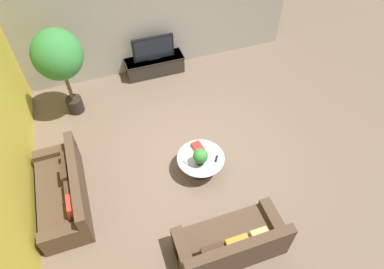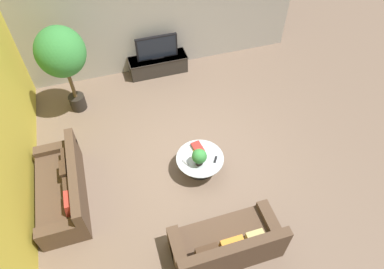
# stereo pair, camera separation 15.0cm
# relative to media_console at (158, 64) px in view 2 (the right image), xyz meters

# --- Properties ---
(ground_plane) EXTENTS (24.00, 24.00, 0.00)m
(ground_plane) POSITION_rel_media_console_xyz_m (0.04, -2.94, -0.24)
(ground_plane) COLOR brown
(back_wall_stone) EXTENTS (7.40, 0.12, 3.00)m
(back_wall_stone) POSITION_rel_media_console_xyz_m (0.04, 0.32, 1.26)
(back_wall_stone) COLOR #A39E93
(back_wall_stone) RESTS_ON ground
(side_wall_left) EXTENTS (0.12, 7.40, 3.00)m
(side_wall_left) POSITION_rel_media_console_xyz_m (-3.22, -2.74, 1.26)
(side_wall_left) COLOR gold
(side_wall_left) RESTS_ON ground
(media_console) EXTENTS (1.51, 0.50, 0.46)m
(media_console) POSITION_rel_media_console_xyz_m (0.00, 0.00, 0.00)
(media_console) COLOR #2D2823
(media_console) RESTS_ON ground
(television) EXTENTS (1.05, 0.13, 0.62)m
(television) POSITION_rel_media_console_xyz_m (-0.00, -0.00, 0.53)
(television) COLOR black
(television) RESTS_ON media_console
(coffee_table) EXTENTS (0.95, 0.95, 0.40)m
(coffee_table) POSITION_rel_media_console_xyz_m (0.05, -3.36, 0.04)
(coffee_table) COLOR black
(coffee_table) RESTS_ON ground
(couch_by_wall) EXTENTS (0.84, 2.00, 0.84)m
(couch_by_wall) POSITION_rel_media_console_xyz_m (-2.60, -3.22, 0.05)
(couch_by_wall) COLOR #4C3828
(couch_by_wall) RESTS_ON ground
(couch_near_entry) EXTENTS (1.83, 0.84, 0.84)m
(couch_near_entry) POSITION_rel_media_console_xyz_m (-0.05, -5.13, 0.05)
(couch_near_entry) COLOR #4C3828
(couch_near_entry) RESTS_ON ground
(potted_palm_tall) EXTENTS (1.04, 1.04, 2.15)m
(potted_palm_tall) POSITION_rel_media_console_xyz_m (-2.15, -0.76, 1.30)
(potted_palm_tall) COLOR black
(potted_palm_tall) RESTS_ON ground
(potted_plant_tabletop) EXTENTS (0.29, 0.29, 0.37)m
(potted_plant_tabletop) POSITION_rel_media_console_xyz_m (-0.00, -3.48, 0.37)
(potted_plant_tabletop) COLOR black
(potted_plant_tabletop) RESTS_ON coffee_table
(book_stack) EXTENTS (0.22, 0.32, 0.07)m
(book_stack) POSITION_rel_media_console_xyz_m (0.08, -3.13, 0.20)
(book_stack) COLOR gold
(book_stack) RESTS_ON coffee_table
(remote_black) EXTENTS (0.12, 0.16, 0.02)m
(remote_black) POSITION_rel_media_console_xyz_m (0.33, -3.50, 0.17)
(remote_black) COLOR black
(remote_black) RESTS_ON coffee_table
(remote_silver) EXTENTS (0.10, 0.16, 0.02)m
(remote_silver) POSITION_rel_media_console_xyz_m (-0.25, -3.39, 0.17)
(remote_silver) COLOR gray
(remote_silver) RESTS_ON coffee_table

